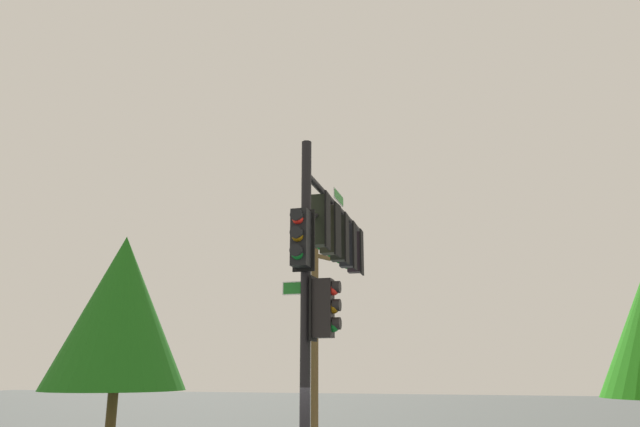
{
  "coord_description": "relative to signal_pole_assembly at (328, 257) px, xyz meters",
  "views": [
    {
      "loc": [
        -10.71,
        -3.15,
        2.83
      ],
      "look_at": [
        0.34,
        -0.19,
        5.89
      ],
      "focal_mm": 32.64,
      "sensor_mm": 36.0,
      "label": 1
    }
  ],
  "objects": [
    {
      "name": "utility_pole",
      "position": [
        6.42,
        2.08,
        -1.47
      ],
      "size": [
        1.71,
        0.81,
        7.16
      ],
      "color": "brown",
      "rests_on": "ground_plane"
    },
    {
      "name": "signal_pole_assembly",
      "position": [
        0.0,
        0.0,
        0.0
      ],
      "size": [
        5.66,
        1.15,
        7.34
      ],
      "color": "black",
      "rests_on": "ground_plane"
    },
    {
      "name": "tree_near",
      "position": [
        4.09,
        7.85,
        -0.61
      ],
      "size": [
        4.37,
        4.37,
        7.04
      ],
      "color": "brown",
      "rests_on": "ground_plane"
    }
  ]
}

